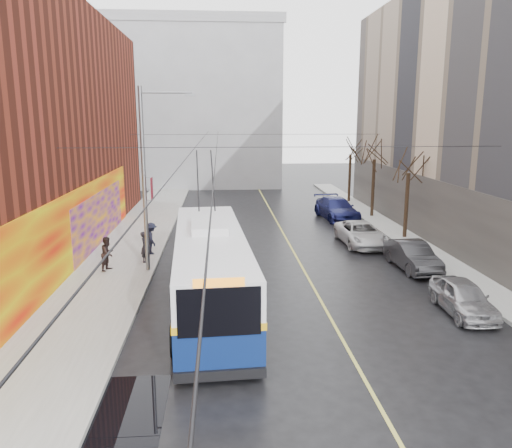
{
  "coord_description": "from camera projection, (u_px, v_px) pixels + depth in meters",
  "views": [
    {
      "loc": [
        -2.66,
        -14.11,
        7.54
      ],
      "look_at": [
        -0.99,
        8.96,
        2.62
      ],
      "focal_mm": 35.0,
      "sensor_mm": 36.0,
      "label": 1
    }
  ],
  "objects": [
    {
      "name": "ground",
      "position": [
        308.0,
        365.0,
        15.52
      ],
      "size": [
        140.0,
        140.0,
        0.0
      ],
      "primitive_type": "plane",
      "color": "black",
      "rests_on": "ground"
    },
    {
      "name": "sidewalk_left",
      "position": [
        121.0,
        261.0,
        26.65
      ],
      "size": [
        4.0,
        60.0,
        0.15
      ],
      "primitive_type": "cube",
      "color": "gray",
      "rests_on": "ground"
    },
    {
      "name": "sidewalk_right",
      "position": [
        430.0,
        255.0,
        27.84
      ],
      "size": [
        2.0,
        60.0,
        0.15
      ],
      "primitive_type": "cube",
      "color": "gray",
      "rests_on": "ground"
    },
    {
      "name": "lane_line",
      "position": [
        292.0,
        249.0,
        29.28
      ],
      "size": [
        0.12,
        50.0,
        0.01
      ],
      "primitive_type": "cube",
      "color": "#BFB74C",
      "rests_on": "ground"
    },
    {
      "name": "building_far",
      "position": [
        190.0,
        105.0,
        57.11
      ],
      "size": [
        20.5,
        12.1,
        18.0
      ],
      "color": "gray",
      "rests_on": "ground"
    },
    {
      "name": "streetlight_pole",
      "position": [
        147.0,
        176.0,
        23.83
      ],
      "size": [
        2.65,
        0.6,
        9.0
      ],
      "color": "slate",
      "rests_on": "ground"
    },
    {
      "name": "catenary_wires",
      "position": [
        222.0,
        141.0,
        28.45
      ],
      "size": [
        18.0,
        60.0,
        0.22
      ],
      "color": "black"
    },
    {
      "name": "tree_near",
      "position": [
        409.0,
        161.0,
        30.73
      ],
      "size": [
        3.2,
        3.2,
        6.4
      ],
      "color": "black",
      "rests_on": "ground"
    },
    {
      "name": "tree_mid",
      "position": [
        375.0,
        149.0,
        37.5
      ],
      "size": [
        3.2,
        3.2,
        6.68
      ],
      "color": "black",
      "rests_on": "ground"
    },
    {
      "name": "tree_far",
      "position": [
        351.0,
        146.0,
        44.35
      ],
      "size": [
        3.2,
        3.2,
        6.57
      ],
      "color": "black",
      "rests_on": "ground"
    },
    {
      "name": "puddle",
      "position": [
        120.0,
        409.0,
        13.2
      ],
      "size": [
        2.37,
        3.37,
        0.01
      ],
      "primitive_type": "cube",
      "color": "black",
      "rests_on": "ground"
    },
    {
      "name": "pigeons_flying",
      "position": [
        219.0,
        128.0,
        24.47
      ],
      "size": [
        5.33,
        3.69,
        1.43
      ],
      "color": "slate"
    },
    {
      "name": "trolleybus",
      "position": [
        210.0,
        268.0,
        19.96
      ],
      "size": [
        3.5,
        12.71,
        5.96
      ],
      "rotation": [
        0.0,
        0.0,
        0.06
      ],
      "color": "#0A1D52",
      "rests_on": "ground"
    },
    {
      "name": "parked_car_a",
      "position": [
        463.0,
        297.0,
        19.53
      ],
      "size": [
        1.69,
        3.96,
        1.33
      ],
      "primitive_type": "imported",
      "rotation": [
        0.0,
        0.0,
        -0.03
      ],
      "color": "#9F9FA3",
      "rests_on": "ground"
    },
    {
      "name": "parked_car_b",
      "position": [
        412.0,
        256.0,
        25.25
      ],
      "size": [
        1.73,
        4.37,
        1.42
      ],
      "primitive_type": "imported",
      "rotation": [
        0.0,
        0.0,
        0.05
      ],
      "color": "#2B2B2E",
      "rests_on": "ground"
    },
    {
      "name": "parked_car_c",
      "position": [
        361.0,
        234.0,
        30.18
      ],
      "size": [
        2.46,
        5.04,
        1.38
      ],
      "primitive_type": "imported",
      "rotation": [
        0.0,
        0.0,
        0.03
      ],
      "color": "silver",
      "rests_on": "ground"
    },
    {
      "name": "parked_car_d",
      "position": [
        337.0,
        209.0,
        37.79
      ],
      "size": [
        2.88,
        5.81,
        1.62
      ],
      "primitive_type": "imported",
      "rotation": [
        0.0,
        0.0,
        0.11
      ],
      "color": "navy",
      "rests_on": "ground"
    },
    {
      "name": "following_car",
      "position": [
        207.0,
        225.0,
        32.71
      ],
      "size": [
        2.05,
        4.06,
        1.33
      ],
      "primitive_type": "imported",
      "rotation": [
        0.0,
        0.0,
        -0.13
      ],
      "color": "silver",
      "rests_on": "ground"
    },
    {
      "name": "pedestrian_a",
      "position": [
        145.0,
        247.0,
        26.02
      ],
      "size": [
        0.43,
        0.62,
        1.62
      ],
      "primitive_type": "imported",
      "rotation": [
        0.0,
        0.0,
        1.49
      ],
      "color": "black",
      "rests_on": "sidewalk_left"
    },
    {
      "name": "pedestrian_b",
      "position": [
        108.0,
        254.0,
        24.59
      ],
      "size": [
        0.89,
        1.0,
        1.69
      ],
      "primitive_type": "imported",
      "rotation": [
        0.0,
        0.0,
        1.21
      ],
      "color": "black",
      "rests_on": "sidewalk_left"
    },
    {
      "name": "pedestrian_c",
      "position": [
        151.0,
        238.0,
        27.54
      ],
      "size": [
        0.99,
        1.29,
        1.76
      ],
      "primitive_type": "imported",
      "rotation": [
        0.0,
        0.0,
        1.91
      ],
      "color": "black",
      "rests_on": "sidewalk_left"
    }
  ]
}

